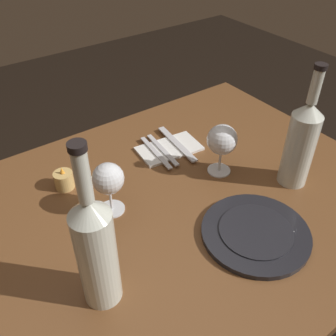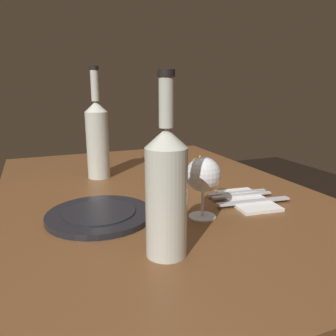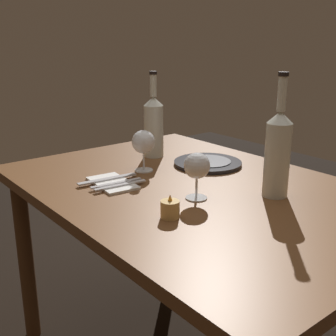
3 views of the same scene
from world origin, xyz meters
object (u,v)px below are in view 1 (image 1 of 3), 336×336
(wine_bottle, at_px, (96,249))
(wine_glass_right, at_px, (222,141))
(wine_bottle_second, at_px, (301,142))
(dinner_plate, at_px, (256,233))
(fork_inner, at_px, (162,150))
(table_knife, at_px, (177,144))
(wine_glass_left, at_px, (108,180))
(fork_outer, at_px, (156,152))
(votive_candle, at_px, (64,180))
(folded_napkin, at_px, (169,149))

(wine_bottle, bearing_deg, wine_glass_right, 19.69)
(wine_bottle_second, height_order, dinner_plate, wine_bottle_second)
(fork_inner, height_order, table_knife, same)
(wine_glass_right, height_order, wine_bottle_second, wine_bottle_second)
(wine_bottle, bearing_deg, wine_glass_left, 57.18)
(wine_bottle_second, bearing_deg, wine_bottle, -178.48)
(wine_bottle, height_order, wine_bottle_second, wine_bottle)
(dinner_plate, xyz_separation_m, table_knife, (0.07, 0.40, 0.00))
(wine_bottle, distance_m, fork_outer, 0.50)
(wine_bottle, xyz_separation_m, wine_bottle_second, (0.59, 0.02, -0.01))
(fork_inner, bearing_deg, fork_outer, 180.00)
(wine_bottle, relative_size, fork_inner, 2.06)
(wine_glass_right, height_order, fork_outer, wine_glass_right)
(dinner_plate, distance_m, fork_outer, 0.40)
(votive_candle, height_order, dinner_plate, votive_candle)
(fork_inner, relative_size, table_knife, 0.86)
(wine_glass_left, bearing_deg, table_knife, 23.02)
(wine_glass_left, xyz_separation_m, wine_bottle, (-0.13, -0.20, 0.04))
(wine_glass_left, xyz_separation_m, wine_glass_right, (0.33, -0.04, 0.00))
(wine_glass_right, bearing_deg, wine_glass_left, 172.97)
(folded_napkin, distance_m, table_knife, 0.03)
(wine_glass_left, relative_size, dinner_plate, 0.56)
(wine_glass_left, xyz_separation_m, dinner_plate, (0.23, -0.27, -0.09))
(folded_napkin, distance_m, fork_inner, 0.03)
(wine_bottle, relative_size, dinner_plate, 1.45)
(wine_glass_left, bearing_deg, votive_candle, 111.84)
(wine_bottle, bearing_deg, fork_inner, 41.32)
(wine_bottle_second, distance_m, votive_candle, 0.63)
(fork_outer, bearing_deg, wine_glass_left, -149.94)
(votive_candle, height_order, folded_napkin, votive_candle)
(table_knife, bearing_deg, wine_glass_left, -156.98)
(votive_candle, distance_m, fork_inner, 0.31)
(wine_glass_right, relative_size, fork_outer, 0.83)
(table_knife, bearing_deg, fork_outer, 180.00)
(wine_glass_left, distance_m, wine_bottle_second, 0.50)
(wine_bottle, bearing_deg, votive_candle, 78.70)
(votive_candle, distance_m, fork_outer, 0.28)
(wine_bottle_second, xyz_separation_m, votive_candle, (-0.52, 0.34, -0.11))
(wine_glass_right, bearing_deg, votive_candle, 153.66)
(wine_glass_right, relative_size, dinner_plate, 0.59)
(table_knife, bearing_deg, fork_inner, 180.00)
(wine_bottle_second, relative_size, folded_napkin, 1.69)
(wine_bottle, relative_size, folded_napkin, 1.86)
(wine_bottle_second, xyz_separation_m, fork_outer, (-0.24, 0.32, -0.12))
(wine_glass_left, xyz_separation_m, fork_outer, (0.22, 0.13, -0.09))
(wine_bottle, height_order, folded_napkin, wine_bottle)
(folded_napkin, height_order, fork_inner, fork_inner)
(fork_outer, bearing_deg, table_knife, -0.00)
(wine_glass_right, height_order, folded_napkin, wine_glass_right)
(wine_glass_right, distance_m, fork_outer, 0.22)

